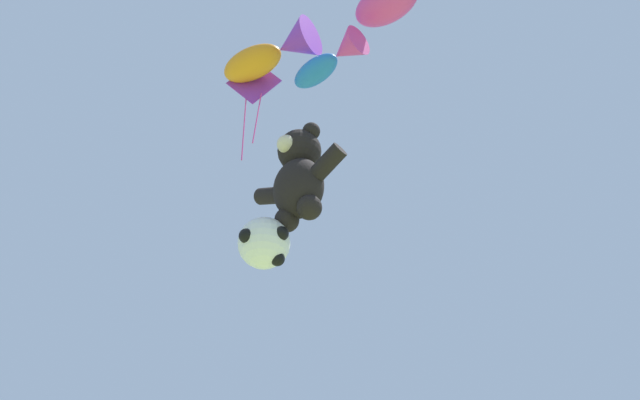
# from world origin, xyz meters

# --- Properties ---
(teddy_bear_kite) EXTENTS (2.39, 1.05, 2.43)m
(teddy_bear_kite) POSITION_xyz_m (0.51, 3.46, 10.10)
(teddy_bear_kite) COLOR black
(soccer_ball_kite) EXTENTS (1.13, 1.12, 1.04)m
(soccer_ball_kite) POSITION_xyz_m (-0.17, 3.26, 8.67)
(soccer_ball_kite) COLOR white
(fish_kite_cobalt) EXTENTS (1.92, 0.76, 0.74)m
(fish_kite_cobalt) POSITION_xyz_m (1.36, 3.54, 13.03)
(fish_kite_cobalt) COLOR blue
(fish_kite_tangerine) EXTENTS (2.57, 1.35, 1.01)m
(fish_kite_tangerine) POSITION_xyz_m (0.01, 3.03, 13.88)
(fish_kite_tangerine) COLOR orange
(diamond_kite) EXTENTS (1.09, 0.86, 3.11)m
(diamond_kite) POSITION_xyz_m (-0.90, 3.27, 13.54)
(diamond_kite) COLOR purple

